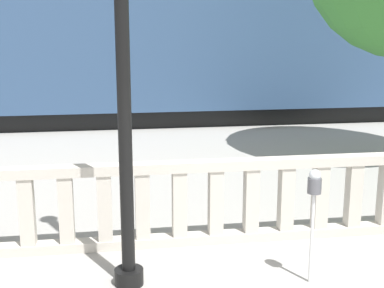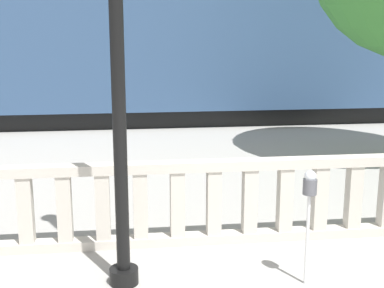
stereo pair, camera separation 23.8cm
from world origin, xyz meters
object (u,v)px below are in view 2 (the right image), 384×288
object	(u,v)px
parking_meter	(310,194)
train_far	(112,47)
lamppost	(118,63)
train_near	(2,59)

from	to	relation	value
parking_meter	train_far	distance (m)	26.22
lamppost	train_far	world-z (taller)	lamppost
lamppost	train_far	distance (m)	25.80
parking_meter	train_near	bearing A→B (deg)	117.23
lamppost	parking_meter	world-z (taller)	lamppost
lamppost	train_far	size ratio (longest dim) A/B	0.29
parking_meter	train_near	world-z (taller)	train_near
parking_meter	train_near	size ratio (longest dim) A/B	0.05
parking_meter	train_far	bearing A→B (deg)	96.25
parking_meter	train_near	distance (m)	12.99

